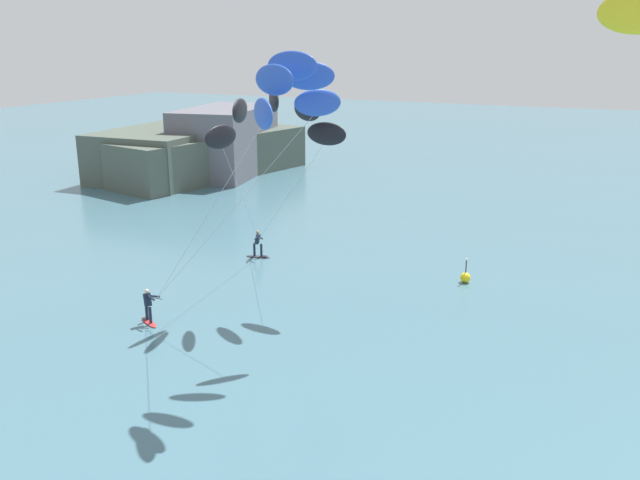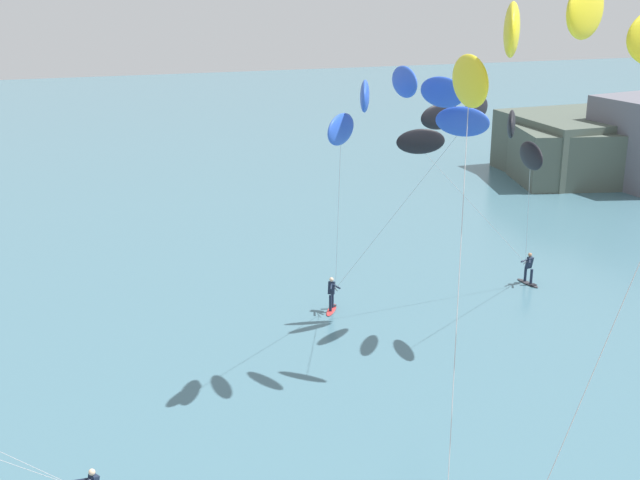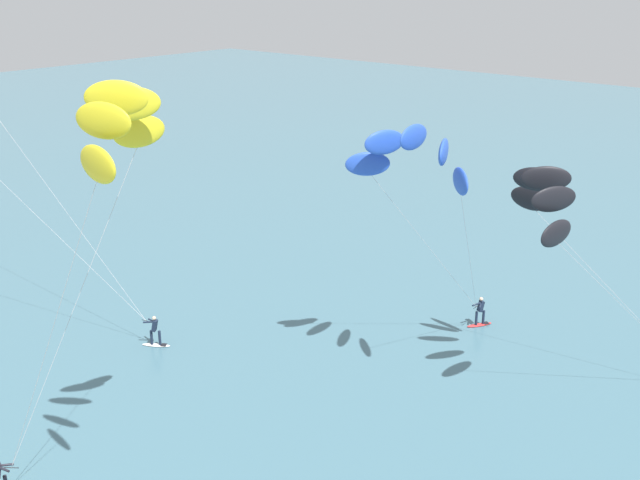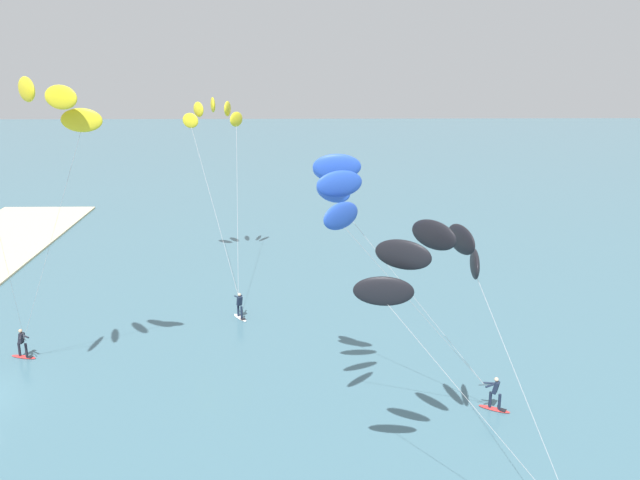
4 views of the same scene
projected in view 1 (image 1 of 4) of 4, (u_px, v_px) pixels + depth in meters
name	position (u px, v px, depth m)	size (l,w,h in m)	color
kitesurfer_far_out	(286.00, 97.00, 25.44)	(6.41, 9.35, 12.25)	red
kitesurfer_downwind	(273.00, 124.00, 31.43)	(8.87, 8.44, 10.54)	#333338
marker_buoy	(465.00, 277.00, 36.40)	(0.56, 0.56, 1.38)	yellow
distant_headland	(201.00, 150.00, 64.78)	(21.34, 14.07, 6.44)	#4C564C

